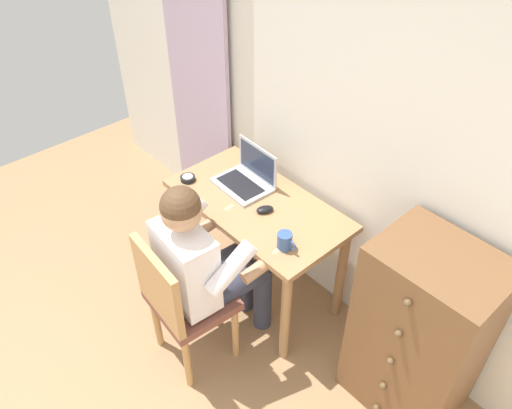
% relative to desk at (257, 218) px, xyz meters
% --- Properties ---
extents(wall_back, '(4.80, 0.05, 2.50)m').
position_rel_desk_xyz_m(wall_back, '(0.28, 0.36, 0.63)').
color(wall_back, silver).
rests_on(wall_back, ground_plane).
extents(curtain_panel, '(0.63, 0.03, 2.25)m').
position_rel_desk_xyz_m(curtain_panel, '(-0.91, 0.29, 0.50)').
color(curtain_panel, '#B29EBC').
rests_on(curtain_panel, ground_plane).
extents(desk, '(1.10, 0.58, 0.75)m').
position_rel_desk_xyz_m(desk, '(0.00, 0.00, 0.00)').
color(desk, '#9E754C').
rests_on(desk, ground_plane).
extents(dresser, '(0.57, 0.47, 1.06)m').
position_rel_desk_xyz_m(dresser, '(1.10, 0.08, -0.09)').
color(dresser, brown).
rests_on(dresser, ground_plane).
extents(chair, '(0.45, 0.43, 0.89)m').
position_rel_desk_xyz_m(chair, '(0.11, -0.65, -0.12)').
color(chair, brown).
rests_on(chair, ground_plane).
extents(person_seated, '(0.56, 0.60, 1.21)m').
position_rel_desk_xyz_m(person_seated, '(0.12, -0.47, 0.06)').
color(person_seated, '#33384C').
rests_on(person_seated, ground_plane).
extents(laptop, '(0.35, 0.27, 0.24)m').
position_rel_desk_xyz_m(laptop, '(-0.17, 0.07, 0.17)').
color(laptop, '#B7BABF').
rests_on(laptop, desk).
extents(computer_mouse, '(0.10, 0.12, 0.03)m').
position_rel_desk_xyz_m(computer_mouse, '(0.09, -0.02, 0.14)').
color(computer_mouse, black).
rests_on(computer_mouse, desk).
extents(desk_clock, '(0.09, 0.09, 0.03)m').
position_rel_desk_xyz_m(desk_clock, '(-0.44, -0.17, 0.14)').
color(desk_clock, black).
rests_on(desk_clock, desk).
extents(coffee_mug, '(0.12, 0.08, 0.09)m').
position_rel_desk_xyz_m(coffee_mug, '(0.37, -0.15, 0.17)').
color(coffee_mug, '#33518C').
rests_on(coffee_mug, desk).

